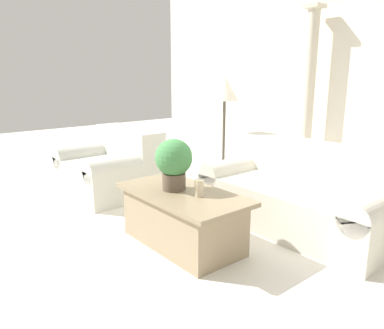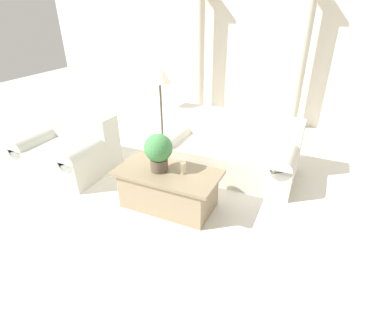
# 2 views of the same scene
# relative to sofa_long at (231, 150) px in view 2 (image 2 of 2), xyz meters

# --- Properties ---
(ground_plane) EXTENTS (16.00, 16.00, 0.00)m
(ground_plane) POSITION_rel_sofa_long_xyz_m (-0.47, -0.68, -0.33)
(ground_plane) COLOR silver
(wall_back) EXTENTS (10.00, 0.06, 3.20)m
(wall_back) POSITION_rel_sofa_long_xyz_m (-0.47, 2.43, 1.27)
(wall_back) COLOR silver
(wall_back) RESTS_ON ground_plane
(sofa_long) EXTENTS (1.94, 0.99, 0.82)m
(sofa_long) POSITION_rel_sofa_long_xyz_m (0.00, 0.00, 0.00)
(sofa_long) COLOR beige
(sofa_long) RESTS_ON ground_plane
(loveseat) EXTENTS (1.23, 0.99, 0.82)m
(loveseat) POSITION_rel_sofa_long_xyz_m (-2.23, -0.97, 0.01)
(loveseat) COLOR beige
(loveseat) RESTS_ON ground_plane
(coffee_table) EXTENTS (1.26, 0.65, 0.50)m
(coffee_table) POSITION_rel_sofa_long_xyz_m (-0.40, -1.23, -0.07)
(coffee_table) COLOR #998466
(coffee_table) RESTS_ON ground_plane
(potted_plant) EXTENTS (0.34, 0.34, 0.46)m
(potted_plant) POSITION_rel_sofa_long_xyz_m (-0.51, -1.24, 0.43)
(potted_plant) COLOR brown
(potted_plant) RESTS_ON coffee_table
(pillar_candle) EXTENTS (0.08, 0.08, 0.15)m
(pillar_candle) POSITION_rel_sofa_long_xyz_m (-0.22, -1.19, 0.24)
(pillar_candle) COLOR beige
(pillar_candle) RESTS_ON coffee_table
(floor_lamp) EXTENTS (0.33, 0.33, 1.49)m
(floor_lamp) POSITION_rel_sofa_long_xyz_m (-1.19, 0.04, 0.90)
(floor_lamp) COLOR #4C473D
(floor_lamp) RESTS_ON ground_plane
(column_left) EXTENTS (0.26, 0.26, 2.54)m
(column_left) POSITION_rel_sofa_long_xyz_m (-1.42, 2.14, 0.97)
(column_left) COLOR beige
(column_left) RESTS_ON ground_plane
(column_right) EXTENTS (0.26, 0.26, 2.54)m
(column_right) POSITION_rel_sofa_long_xyz_m (0.62, 2.14, 0.97)
(column_right) COLOR beige
(column_right) RESTS_ON ground_plane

